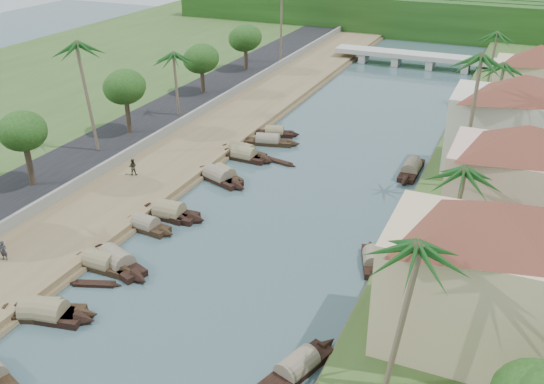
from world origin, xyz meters
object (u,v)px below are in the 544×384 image
at_px(building_near, 485,275).
at_px(person_near, 3,251).
at_px(bridge, 414,57).
at_px(sampan_1, 48,313).

xyz_separation_m(building_near, person_near, (-35.75, -4.07, -4.74)).
xyz_separation_m(bridge, building_near, (18.99, -74.00, 4.66)).
bearing_deg(bridge, person_near, -102.12).
xyz_separation_m(bridge, sampan_1, (-9.15, -81.79, -1.31)).
bearing_deg(sampan_1, bridge, 73.17).
xyz_separation_m(sampan_1, person_near, (-7.61, 3.71, 1.23)).
distance_m(building_near, person_near, 36.30).
bearing_deg(building_near, sampan_1, -164.53).
xyz_separation_m(bridge, person_near, (-16.76, -78.07, -0.08)).
height_order(bridge, person_near, person_near).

